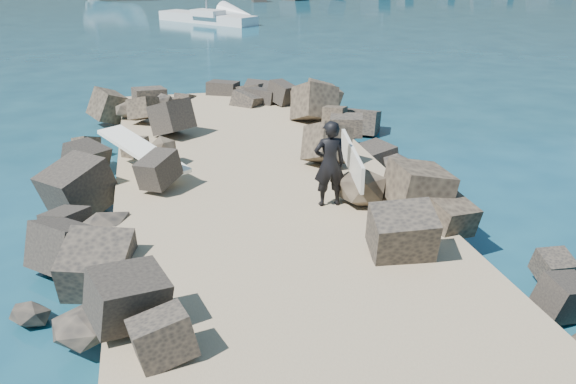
% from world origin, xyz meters
% --- Properties ---
extents(ground, '(800.00, 800.00, 0.00)m').
position_xyz_m(ground, '(0.00, 0.00, 0.00)').
color(ground, '#0F384C').
rests_on(ground, ground).
extents(jetty, '(6.00, 26.00, 0.60)m').
position_xyz_m(jetty, '(0.00, -2.00, 0.30)').
color(jetty, '#8C7759').
rests_on(jetty, ground).
extents(riprap_left, '(2.60, 22.00, 1.00)m').
position_xyz_m(riprap_left, '(-2.90, -1.50, 0.50)').
color(riprap_left, black).
rests_on(riprap_left, ground).
extents(riprap_right, '(2.60, 22.00, 1.00)m').
position_xyz_m(riprap_right, '(2.90, -1.50, 0.50)').
color(riprap_right, black).
rests_on(riprap_right, ground).
extents(surfboard_resting, '(2.01, 2.40, 0.08)m').
position_xyz_m(surfboard_resting, '(-2.37, 2.97, 1.04)').
color(surfboard_resting, white).
rests_on(surfboard_resting, riprap_left).
extents(surfer_with_board, '(0.92, 2.10, 1.70)m').
position_xyz_m(surfer_with_board, '(1.19, 0.42, 1.46)').
color(surfer_with_board, black).
rests_on(surfer_with_board, jetty).
extents(sailboat_c, '(6.66, 7.46, 9.79)m').
position_xyz_m(sailboat_c, '(2.38, 36.87, 0.35)').
color(sailboat_c, silver).
rests_on(sailboat_c, ground).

